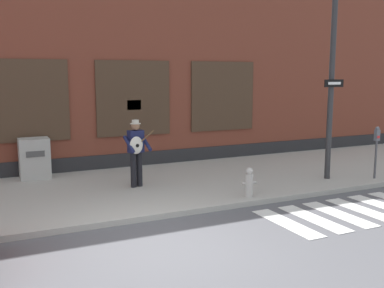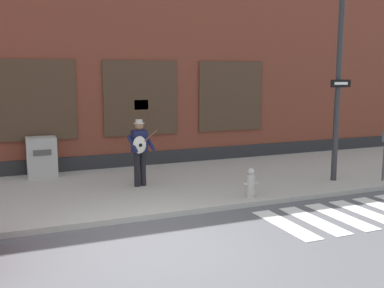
% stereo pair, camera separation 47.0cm
% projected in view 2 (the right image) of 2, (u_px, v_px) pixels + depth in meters
% --- Properties ---
extents(ground_plane, '(160.00, 160.00, 0.00)m').
position_uv_depth(ground_plane, '(159.00, 248.00, 7.73)').
color(ground_plane, '#56565B').
extents(sidewalk, '(28.00, 4.91, 0.13)m').
position_uv_depth(sidewalk, '(110.00, 191.00, 11.30)').
color(sidewalk, '#ADAAA3').
rests_on(sidewalk, ground).
extents(building_backdrop, '(28.00, 4.06, 7.20)m').
position_uv_depth(building_backdrop, '(78.00, 55.00, 14.82)').
color(building_backdrop, brown).
rests_on(building_backdrop, ground).
extents(crosswalk, '(5.20, 1.90, 0.01)m').
position_uv_depth(crosswalk, '(378.00, 211.00, 9.81)').
color(crosswalk, silver).
rests_on(crosswalk, ground).
extents(busker, '(0.75, 0.60, 1.71)m').
position_uv_depth(busker, '(140.00, 149.00, 11.34)').
color(busker, black).
rests_on(busker, sidewalk).
extents(traffic_light, '(0.64, 3.15, 5.77)m').
position_uv_depth(traffic_light, '(370.00, 26.00, 10.52)').
color(traffic_light, '#2D2D30').
rests_on(traffic_light, sidewalk).
extents(utility_box, '(0.80, 0.61, 1.11)m').
position_uv_depth(utility_box, '(42.00, 157.00, 12.49)').
color(utility_box, '#ADADA8').
rests_on(utility_box, sidewalk).
extents(fire_hydrant, '(0.38, 0.20, 0.70)m').
position_uv_depth(fire_hydrant, '(251.00, 183.00, 10.40)').
color(fire_hydrant, '#B2ADA8').
rests_on(fire_hydrant, sidewalk).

